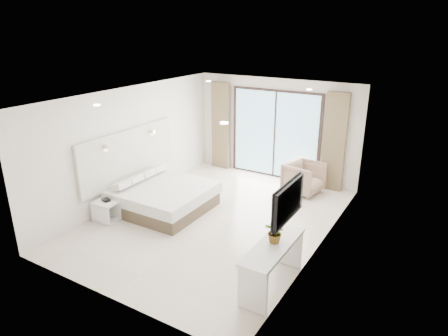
% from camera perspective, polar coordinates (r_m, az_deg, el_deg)
% --- Properties ---
extents(ground, '(6.20, 6.20, 0.00)m').
position_cam_1_polar(ground, '(8.79, -1.25, -7.30)').
color(ground, beige).
rests_on(ground, ground).
extents(room_shell, '(4.62, 6.22, 2.72)m').
position_cam_1_polar(room_shell, '(8.87, -0.00, 3.94)').
color(room_shell, silver).
rests_on(room_shell, ground).
extents(bed, '(2.00, 1.90, 0.70)m').
position_cam_1_polar(bed, '(9.25, -8.75, -4.11)').
color(bed, brown).
rests_on(bed, ground).
extents(nightstand, '(0.51, 0.42, 0.45)m').
position_cam_1_polar(nightstand, '(8.98, -16.42, -5.95)').
color(nightstand, white).
rests_on(nightstand, ground).
extents(phone, '(0.20, 0.18, 0.06)m').
position_cam_1_polar(phone, '(8.90, -16.49, -4.39)').
color(phone, black).
rests_on(phone, nightstand).
extents(console_desk, '(0.49, 1.56, 0.77)m').
position_cam_1_polar(console_desk, '(6.51, 7.02, -12.37)').
color(console_desk, white).
rests_on(console_desk, ground).
extents(plant, '(0.42, 0.44, 0.29)m').
position_cam_1_polar(plant, '(6.38, 7.39, -9.41)').
color(plant, '#33662D').
rests_on(plant, console_desk).
extents(armchair, '(0.92, 0.96, 0.87)m').
position_cam_1_polar(armchair, '(10.17, 11.34, -1.15)').
color(armchair, '#947961').
rests_on(armchair, ground).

